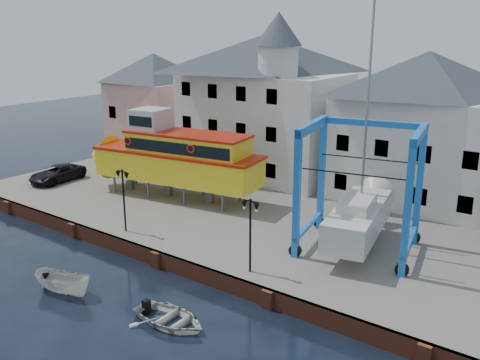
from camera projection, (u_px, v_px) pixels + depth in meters
The scene contains 13 objects.
ground at pixel (157, 267), 32.00m from camera, with size 140.00×140.00×0.00m, color black.
hardstanding at pixel (261, 210), 40.34m from camera, with size 44.00×22.00×1.00m, color slate.
quay_wall at pixel (158, 259), 31.94m from camera, with size 44.00×0.47×1.00m.
building_pink at pixel (155, 105), 54.48m from camera, with size 8.00×7.00×10.30m.
building_white_main at pixel (264, 103), 46.92m from camera, with size 14.00×8.30×14.00m.
building_white_right at pixel (423, 128), 39.64m from camera, with size 12.00×8.00×11.20m.
lamp_post_left at pixel (123, 185), 34.06m from camera, with size 1.12×0.32×4.20m.
lamp_post_right at pixel (250, 217), 28.32m from camera, with size 1.12×0.32×4.20m.
tour_boat at pixel (167, 156), 41.39m from camera, with size 15.95×6.01×6.78m.
travel_lift at pixel (362, 207), 32.14m from camera, with size 7.71×9.90×14.50m.
van at pixel (57, 174), 45.90m from camera, with size 2.31×5.01×1.39m, color black.
motorboat_a at pixel (64, 293), 28.93m from camera, with size 1.36×3.62×1.40m, color silver.
motorboat_b at pixel (170, 324), 25.96m from camera, with size 2.88×4.04×0.84m, color silver.
Camera 1 is at (21.47, -20.52, 13.94)m, focal length 40.00 mm.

